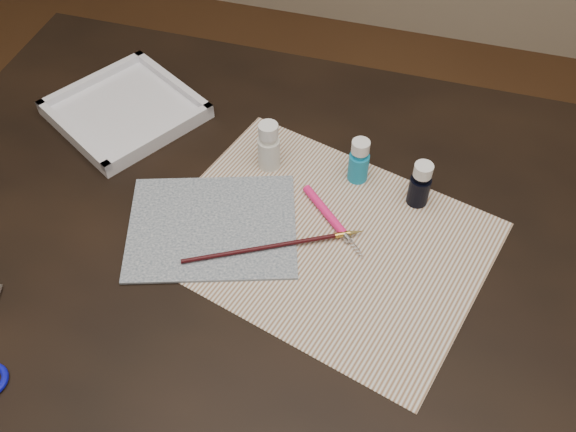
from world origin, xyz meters
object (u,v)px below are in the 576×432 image
(paper, at_px, (323,239))
(paint_bottle_navy, at_px, (420,184))
(paint_bottle_white, at_px, (269,146))
(paint_bottle_cyan, at_px, (359,161))
(palette_tray, at_px, (125,109))
(canvas, at_px, (212,226))

(paper, bearing_deg, paint_bottle_navy, 42.87)
(paint_bottle_white, xyz_separation_m, paint_bottle_cyan, (0.15, 0.01, -0.00))
(paint_bottle_white, height_order, palette_tray, paint_bottle_white)
(canvas, distance_m, paint_bottle_cyan, 0.26)
(paper, distance_m, palette_tray, 0.45)
(paint_bottle_cyan, bearing_deg, paint_bottle_white, -175.29)
(paint_bottle_cyan, height_order, palette_tray, paint_bottle_cyan)
(paper, bearing_deg, canvas, -170.89)
(paper, height_order, paint_bottle_navy, paint_bottle_navy)
(canvas, bearing_deg, paint_bottle_white, 74.21)
(canvas, bearing_deg, paint_bottle_navy, 25.90)
(paper, height_order, paint_bottle_cyan, paint_bottle_cyan)
(paint_bottle_navy, bearing_deg, paint_bottle_cyan, 166.67)
(canvas, relative_size, paint_bottle_navy, 3.14)
(paint_bottle_white, height_order, paint_bottle_cyan, paint_bottle_white)
(paint_bottle_white, relative_size, paint_bottle_cyan, 1.10)
(paint_bottle_white, distance_m, paint_bottle_navy, 0.25)
(paper, distance_m, paint_bottle_navy, 0.17)
(canvas, bearing_deg, paint_bottle_cyan, 41.04)
(paint_bottle_cyan, bearing_deg, paint_bottle_navy, -13.33)
(paint_bottle_white, bearing_deg, palette_tray, 170.24)
(paper, relative_size, paint_bottle_navy, 5.80)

